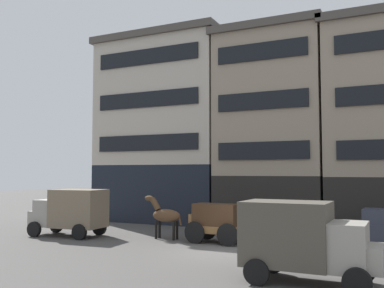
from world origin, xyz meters
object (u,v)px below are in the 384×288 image
(sedan_parked_curb, at_px, (382,228))
(pedestrian_officer, at_px, (216,216))
(draft_horse, at_px, (165,215))
(cargo_wagon, at_px, (216,220))
(delivery_truck_near, at_px, (70,211))
(delivery_truck_far, at_px, (305,239))

(sedan_parked_curb, bearing_deg, pedestrian_officer, 172.17)
(draft_horse, height_order, pedestrian_officer, draft_horse)
(cargo_wagon, xyz_separation_m, delivery_truck_near, (-8.29, -1.41, 0.28))
(draft_horse, height_order, sedan_parked_curb, draft_horse)
(sedan_parked_curb, distance_m, pedestrian_officer, 9.11)
(draft_horse, bearing_deg, sedan_parked_curb, 10.90)
(delivery_truck_far, relative_size, pedestrian_officer, 2.43)
(draft_horse, relative_size, sedan_parked_curb, 0.62)
(cargo_wagon, xyz_separation_m, delivery_truck_far, (5.68, -6.19, 0.28))
(sedan_parked_curb, bearing_deg, delivery_truck_near, -167.77)
(cargo_wagon, height_order, sedan_parked_curb, cargo_wagon)
(cargo_wagon, height_order, draft_horse, draft_horse)
(pedestrian_officer, bearing_deg, sedan_parked_curb, -7.83)
(draft_horse, bearing_deg, delivery_truck_near, -165.17)
(cargo_wagon, height_order, pedestrian_officer, cargo_wagon)
(delivery_truck_far, bearing_deg, delivery_truck_near, 161.10)
(delivery_truck_near, height_order, sedan_parked_curb, delivery_truck_near)
(delivery_truck_far, bearing_deg, draft_horse, 144.34)
(delivery_truck_near, distance_m, delivery_truck_far, 14.77)
(draft_horse, relative_size, delivery_truck_far, 0.54)
(cargo_wagon, relative_size, delivery_truck_far, 0.68)
(draft_horse, height_order, delivery_truck_far, delivery_truck_far)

